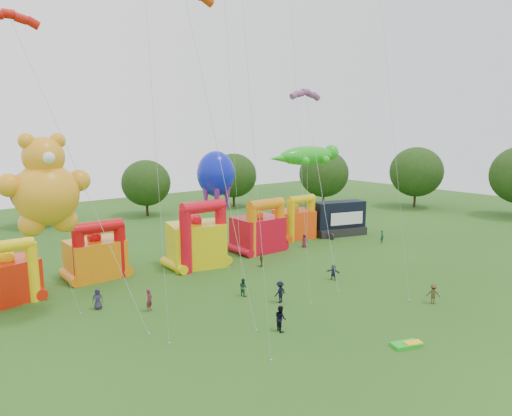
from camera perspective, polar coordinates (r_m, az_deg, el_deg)
ground at (r=32.82m, az=19.59°, el=-17.43°), size 160.00×160.00×0.00m
tree_ring at (r=29.85m, az=18.01°, el=-7.14°), size 126.64×128.77×12.07m
bouncy_castle_0 at (r=44.87m, az=-28.55°, el=-7.63°), size 5.12×4.44×5.69m
bouncy_castle_1 at (r=48.44m, az=-19.33°, el=-5.63°), size 5.25×4.23×6.00m
bouncy_castle_2 at (r=49.82m, az=-7.34°, el=-4.12°), size 6.50×5.68×7.36m
bouncy_castle_3 at (r=55.52m, az=0.40°, el=-2.90°), size 5.56×4.48×6.57m
bouncy_castle_4 at (r=62.38m, az=4.91°, el=-1.69°), size 5.68×4.96×6.04m
stage_trailer at (r=65.07m, az=10.37°, el=-1.33°), size 7.79×4.79×4.81m
teddy_bear_kite at (r=37.69m, az=-24.65°, el=1.69°), size 6.63×4.70×14.56m
gecko_kite at (r=61.43m, az=6.43°, el=3.18°), size 12.61×5.70×12.63m
octopus_kite at (r=52.06m, az=-4.66°, el=0.76°), size 4.55×8.04×12.36m
parafoil_kites at (r=39.41m, az=-5.42°, el=4.05°), size 32.74×15.51×26.61m
diamond_kites at (r=37.53m, az=1.75°, el=10.43°), size 22.73×17.88×35.80m
folded_kite_bundle at (r=34.28m, az=18.34°, el=-15.88°), size 2.22×1.65×0.31m
spectator_0 at (r=40.58m, az=-19.19°, el=-10.68°), size 1.02×0.87×1.77m
spectator_1 at (r=39.03m, az=-13.19°, el=-11.14°), size 0.81×0.76×1.86m
spectator_2 at (r=41.34m, az=-1.62°, el=-9.85°), size 0.72×0.87×1.61m
spectator_3 at (r=39.81m, az=3.02°, el=-10.44°), size 1.28×0.82×1.89m
spectator_4 at (r=49.70m, az=0.68°, el=-6.43°), size 0.78×1.02×1.61m
spectator_5 at (r=46.11m, az=9.64°, el=-7.92°), size 1.01×1.50×1.55m
spectator_6 at (r=57.91m, az=6.09°, el=-4.08°), size 0.93×0.71×1.71m
spectator_7 at (r=62.02m, az=15.49°, el=-3.45°), size 0.67×0.75×1.71m
spectator_8 at (r=34.63m, az=3.08°, el=-13.60°), size 0.94×1.09×1.93m
spectator_9 at (r=42.40m, az=21.26°, el=-9.95°), size 1.20×1.27×1.73m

